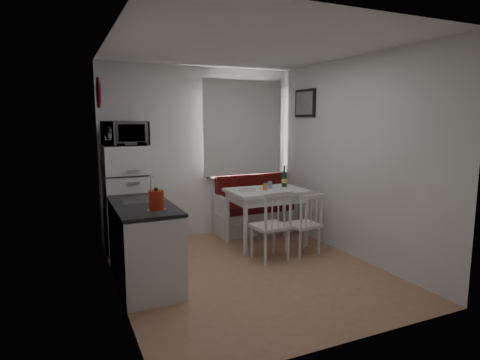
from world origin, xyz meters
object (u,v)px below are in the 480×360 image
object	(u,v)px
dining_table	(267,196)
chair_right	(307,218)
chair_left	(274,218)
kettle	(156,200)
microwave	(125,133)
wine_bottle	(284,176)
kitchen_counter	(144,243)
bench	(255,213)
fridge	(127,199)

from	to	relation	value
dining_table	chair_right	distance (m)	0.73
dining_table	chair_left	size ratio (longest dim) A/B	2.22
chair_right	kettle	distance (m)	2.20
microwave	wine_bottle	xyz separation A→B (m)	(2.22, -0.42, -0.65)
microwave	kettle	bearing A→B (deg)	-88.96
kitchen_counter	chair_left	world-z (taller)	kitchen_counter
dining_table	kettle	distance (m)	2.18
bench	kettle	bearing A→B (deg)	-137.63
bench	chair_right	size ratio (longest dim) A/B	2.85
chair_left	chair_right	distance (m)	0.50
wine_bottle	kettle	bearing A→B (deg)	-150.40
fridge	microwave	world-z (taller)	microwave
dining_table	chair_right	xyz separation A→B (m)	(0.25, -0.66, -0.20)
chair_right	wine_bottle	size ratio (longest dim) A/B	1.44
chair_left	kettle	distance (m)	1.72
microwave	wine_bottle	world-z (taller)	microwave
kitchen_counter	microwave	distance (m)	1.67
kettle	chair_left	bearing A→B (deg)	16.76
kitchen_counter	bench	xyz separation A→B (m)	(2.04, 1.35, -0.15)
kettle	wine_bottle	world-z (taller)	kettle
dining_table	chair_left	world-z (taller)	chair_left
chair_left	microwave	world-z (taller)	microwave
bench	wine_bottle	xyz separation A→B (m)	(0.19, -0.58, 0.67)
chair_left	kettle	size ratio (longest dim) A/B	2.07
chair_left	microwave	xyz separation A→B (m)	(-1.62, 1.18, 1.06)
dining_table	wine_bottle	world-z (taller)	wine_bottle
bench	chair_left	bearing A→B (deg)	-106.91
bench	fridge	size ratio (longest dim) A/B	0.88
kettle	wine_bottle	size ratio (longest dim) A/B	0.76
bench	fridge	world-z (taller)	fridge
chair_left	fridge	xyz separation A→B (m)	(-1.62, 1.23, 0.16)
bench	chair_left	distance (m)	1.43
dining_table	chair_right	world-z (taller)	chair_right
bench	chair_right	bearing A→B (deg)	-86.04
bench	chair_right	distance (m)	1.35
dining_table	microwave	bearing A→B (deg)	164.86
dining_table	microwave	size ratio (longest dim) A/B	1.86
chair_right	fridge	distance (m)	2.45
dining_table	wine_bottle	distance (m)	0.44
chair_right	kettle	size ratio (longest dim) A/B	1.90
bench	chair_left	xyz separation A→B (m)	(-0.41, -1.34, 0.26)
kitchen_counter	kettle	distance (m)	0.73
fridge	wine_bottle	size ratio (longest dim) A/B	4.65
chair_left	kettle	xyz separation A→B (m)	(-1.59, -0.48, 0.45)
dining_table	fridge	bearing A→B (deg)	163.44
fridge	kettle	size ratio (longest dim) A/B	6.15
chair_left	fridge	bearing A→B (deg)	138.13
bench	chair_left	size ratio (longest dim) A/B	2.62
kettle	dining_table	bearing A→B (deg)	31.88
kitchen_counter	dining_table	bearing A→B (deg)	19.76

